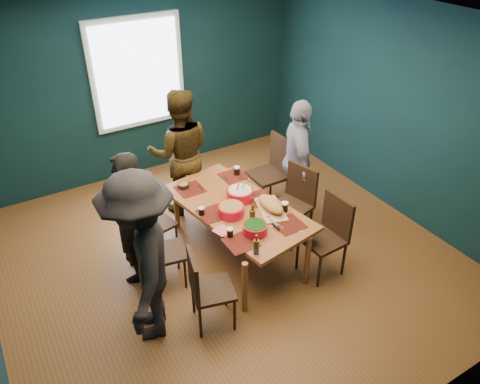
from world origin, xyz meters
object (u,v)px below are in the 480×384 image
object	(u,v)px
dining_table	(237,211)
chair_right_mid	(296,198)
chair_left_far	(150,221)
chair_left_mid	(157,249)
person_right	(298,161)
chair_right_near	(329,230)
bowl_dumpling	(240,194)
bowl_herbs	(255,228)
chair_left_near	(204,285)
person_far_left	(128,219)
person_back	(180,153)
chair_right_far	(274,167)
person_near_left	(142,260)
cutting_board	(271,205)
bowl_salad	(231,210)

from	to	relation	value
dining_table	chair_right_mid	xyz separation A→B (m)	(0.81, -0.05, -0.07)
chair_left_far	chair_left_mid	distance (m)	0.53
person_right	chair_left_mid	bearing A→B (deg)	122.46
chair_right_near	bowl_dumpling	world-z (taller)	bowl_dumpling
chair_right_near	bowl_herbs	xyz separation A→B (m)	(-0.83, 0.23, 0.20)
chair_left_near	person_far_left	xyz separation A→B (m)	(-0.34, 1.06, 0.25)
chair_left_far	person_back	world-z (taller)	person_back
chair_right_far	person_far_left	world-z (taller)	person_far_left
chair_right_mid	chair_left_mid	bearing A→B (deg)	163.56
chair_right_near	bowl_dumpling	size ratio (longest dim) A/B	3.06
dining_table	person_far_left	xyz separation A→B (m)	(-1.17, 0.29, 0.14)
person_near_left	chair_left_mid	bearing A→B (deg)	171.67
chair_right_near	bowl_herbs	size ratio (longest dim) A/B	3.63
chair_left_near	cutting_board	world-z (taller)	chair_left_near
dining_table	chair_left_far	size ratio (longest dim) A/B	2.31
chair_right_near	person_right	world-z (taller)	person_right
chair_left_mid	chair_right_far	bearing A→B (deg)	29.15
chair_right_mid	bowl_salad	world-z (taller)	chair_right_mid
chair_right_mid	cutting_board	xyz separation A→B (m)	(-0.52, -0.22, 0.20)
person_back	chair_right_mid	bearing A→B (deg)	148.54
cutting_board	person_near_left	bearing A→B (deg)	-153.26
bowl_herbs	person_far_left	bearing A→B (deg)	143.06
dining_table	chair_right_near	bearing A→B (deg)	-55.16
chair_right_near	bowl_salad	world-z (taller)	chair_right_near
chair_right_mid	person_far_left	world-z (taller)	person_far_left
chair_left_near	chair_right_near	world-z (taller)	chair_right_near
person_far_left	bowl_herbs	world-z (taller)	person_far_left
chair_left_mid	cutting_board	xyz separation A→B (m)	(1.28, -0.26, 0.26)
person_near_left	bowl_dumpling	bearing A→B (deg)	137.53
bowl_salad	cutting_board	bearing A→B (deg)	-19.60
chair_left_near	person_right	size ratio (longest dim) A/B	0.55
person_far_left	cutting_board	xyz separation A→B (m)	(1.45, -0.55, -0.01)
chair_right_far	cutting_board	distance (m)	1.17
chair_left_mid	bowl_salad	distance (m)	0.90
person_right	cutting_board	distance (m)	1.01
chair_left_near	bowl_herbs	xyz separation A→B (m)	(0.73, 0.25, 0.23)
dining_table	person_near_left	size ratio (longest dim) A/B	1.08
chair_right_mid	cutting_board	bearing A→B (deg)	-172.73
chair_left_mid	chair_right_near	size ratio (longest dim) A/B	0.90
chair_left_mid	bowl_salad	bearing A→B (deg)	2.98
person_far_left	person_right	size ratio (longest dim) A/B	0.95
person_back	chair_left_mid	bearing A→B (deg)	76.12
chair_left_far	person_near_left	xyz separation A→B (m)	(-0.45, -1.06, 0.41)
chair_right_far	chair_right_mid	world-z (taller)	chair_right_far
chair_right_near	cutting_board	xyz separation A→B (m)	(-0.45, 0.49, 0.20)
chair_right_far	person_back	distance (m)	1.25
person_right	chair_right_far	bearing A→B (deg)	43.62
dining_table	chair_right_near	xyz separation A→B (m)	(0.74, -0.76, -0.07)
person_right	bowl_herbs	world-z (taller)	person_right
chair_right_near	person_back	distance (m)	2.16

